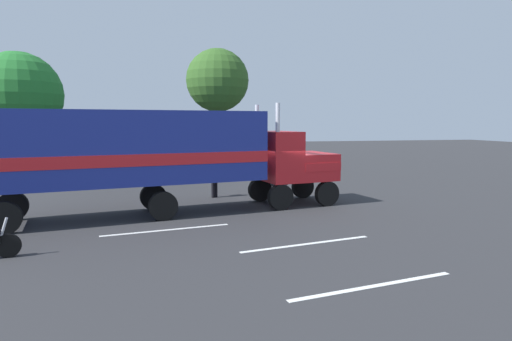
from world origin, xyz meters
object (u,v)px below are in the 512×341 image
tree_center (217,81)px  tree_left (19,94)px  semi_truck (159,152)px  parked_bus (164,146)px  person_bystander (214,179)px

tree_center → tree_left: bearing=179.1°
semi_truck → parked_bus: (0.44, 12.57, -0.46)m
semi_truck → tree_center: size_ratio=1.42×
tree_left → tree_center: (16.01, -0.24, 1.41)m
parked_bus → tree_left: tree_left is taller
semi_truck → tree_center: 21.76m
person_bystander → tree_left: tree_left is taller
tree_left → parked_bus: bearing=-36.5°
parked_bus → semi_truck: bearing=-92.0°
tree_center → person_bystander: bearing=-99.0°
person_bystander → semi_truck: bearing=-127.6°
person_bystander → parked_bus: (-2.20, 9.15, 1.17)m
parked_bus → tree_left: size_ratio=1.21×
semi_truck → tree_left: 23.61m
semi_truck → parked_bus: 12.58m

